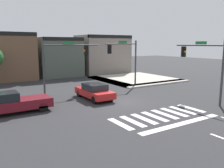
{
  "coord_description": "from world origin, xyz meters",
  "views": [
    {
      "loc": [
        -11.14,
        -15.87,
        4.91
      ],
      "look_at": [
        -0.95,
        0.23,
        1.62
      ],
      "focal_mm": 37.2,
      "sensor_mm": 36.0,
      "label": 1
    }
  ],
  "objects_px": {
    "traffic_signal_northwest": "(65,57)",
    "car_red": "(94,91)",
    "car_maroon": "(12,102)",
    "traffic_signal_northeast": "(124,55)",
    "traffic_signal_southeast": "(203,59)"
  },
  "relations": [
    {
      "from": "traffic_signal_southeast",
      "to": "car_red",
      "type": "height_order",
      "value": "traffic_signal_southeast"
    },
    {
      "from": "car_maroon",
      "to": "traffic_signal_northeast",
      "type": "bearing_deg",
      "value": 17.43
    },
    {
      "from": "traffic_signal_northeast",
      "to": "car_maroon",
      "type": "relative_size",
      "value": 1.11
    },
    {
      "from": "traffic_signal_northwest",
      "to": "car_red",
      "type": "distance_m",
      "value": 4.74
    },
    {
      "from": "traffic_signal_northwest",
      "to": "car_maroon",
      "type": "distance_m",
      "value": 7.58
    },
    {
      "from": "traffic_signal_northeast",
      "to": "car_maroon",
      "type": "distance_m",
      "value": 13.48
    },
    {
      "from": "traffic_signal_southeast",
      "to": "traffic_signal_northeast",
      "type": "bearing_deg",
      "value": 11.98
    },
    {
      "from": "traffic_signal_northeast",
      "to": "car_maroon",
      "type": "xyz_separation_m",
      "value": [
        -12.57,
        -3.95,
        -2.87
      ]
    },
    {
      "from": "traffic_signal_northwest",
      "to": "car_red",
      "type": "relative_size",
      "value": 1.29
    },
    {
      "from": "traffic_signal_northeast",
      "to": "traffic_signal_northwest",
      "type": "distance_m",
      "value": 6.96
    },
    {
      "from": "traffic_signal_northwest",
      "to": "car_red",
      "type": "bearing_deg",
      "value": -67.4
    },
    {
      "from": "traffic_signal_southeast",
      "to": "car_red",
      "type": "xyz_separation_m",
      "value": [
        -7.42,
        5.7,
        -2.92
      ]
    },
    {
      "from": "traffic_signal_northwest",
      "to": "car_maroon",
      "type": "height_order",
      "value": "traffic_signal_northwest"
    },
    {
      "from": "traffic_signal_northeast",
      "to": "traffic_signal_northwest",
      "type": "height_order",
      "value": "traffic_signal_northwest"
    },
    {
      "from": "traffic_signal_northeast",
      "to": "car_maroon",
      "type": "height_order",
      "value": "traffic_signal_northeast"
    }
  ]
}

